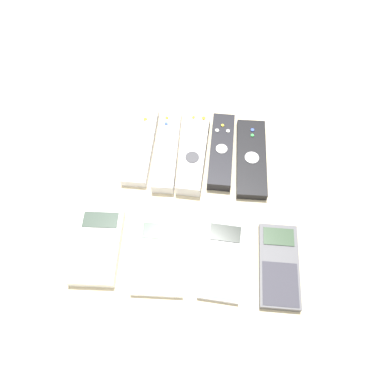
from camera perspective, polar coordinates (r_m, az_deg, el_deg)
ground_plane at (r=0.71m, az=-0.20°, el=-2.43°), size 3.00×3.00×0.00m
remote_0 at (r=0.79m, az=-7.81°, el=7.00°), size 0.05×0.19×0.02m
remote_1 at (r=0.78m, az=-3.79°, el=6.68°), size 0.05×0.20×0.03m
remote_2 at (r=0.77m, az=0.25°, el=6.08°), size 0.05×0.19×0.03m
remote_3 at (r=0.77m, az=4.49°, el=6.30°), size 0.05×0.18×0.03m
remote_4 at (r=0.77m, az=9.01°, el=5.16°), size 0.06×0.19×0.02m
calculator_0 at (r=0.69m, az=-14.25°, el=-8.03°), size 0.09×0.15×0.02m
calculator_1 at (r=0.67m, az=-4.87°, el=-9.81°), size 0.09×0.14×0.01m
calculator_2 at (r=0.67m, az=4.62°, el=-10.25°), size 0.08×0.15×0.01m
calculator_3 at (r=0.68m, az=13.10°, el=-10.83°), size 0.07×0.15×0.01m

